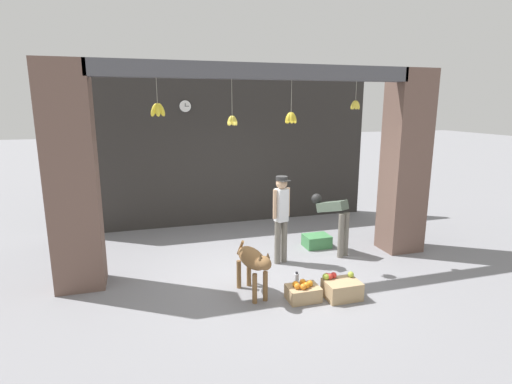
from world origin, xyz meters
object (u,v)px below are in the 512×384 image
(shopkeeper, at_px, (281,213))
(water_bottle, at_px, (297,280))
(worker_stooping, at_px, (334,216))
(fruit_crate_oranges, at_px, (303,292))
(wall_clock, at_px, (185,106))
(fruit_crate_apples, at_px, (341,288))
(dog, at_px, (253,261))
(produce_box_green, at_px, (317,241))

(shopkeeper, xyz_separation_m, water_bottle, (-0.11, -1.02, -0.79))
(worker_stooping, relative_size, water_bottle, 4.19)
(fruit_crate_oranges, relative_size, wall_clock, 1.74)
(wall_clock, bearing_deg, fruit_crate_oranges, -74.67)
(fruit_crate_apples, relative_size, water_bottle, 1.95)
(dog, xyz_separation_m, water_bottle, (0.71, 0.05, -0.42))
(produce_box_green, bearing_deg, shopkeeper, -150.17)
(worker_stooping, distance_m, wall_clock, 3.98)
(fruit_crate_oranges, bearing_deg, water_bottle, 81.41)
(fruit_crate_apples, xyz_separation_m, produce_box_green, (0.56, 2.04, -0.02))
(water_bottle, height_order, wall_clock, wall_clock)
(shopkeeper, distance_m, water_bottle, 1.29)
(worker_stooping, bearing_deg, produce_box_green, 86.66)
(produce_box_green, distance_m, water_bottle, 1.89)
(fruit_crate_oranges, relative_size, produce_box_green, 0.93)
(water_bottle, relative_size, wall_clock, 0.98)
(fruit_crate_apples, xyz_separation_m, water_bottle, (-0.50, 0.48, -0.02))
(dog, distance_m, fruit_crate_oranges, 0.84)
(shopkeeper, relative_size, wall_clock, 5.93)
(wall_clock, bearing_deg, dog, -82.88)
(dog, distance_m, shopkeeper, 1.39)
(dog, relative_size, water_bottle, 3.98)
(shopkeeper, height_order, wall_clock, wall_clock)
(fruit_crate_apples, distance_m, wall_clock, 5.15)
(worker_stooping, height_order, fruit_crate_oranges, worker_stooping)
(dog, xyz_separation_m, fruit_crate_apples, (1.21, -0.43, -0.39))
(produce_box_green, bearing_deg, water_bottle, -124.21)
(shopkeeper, xyz_separation_m, wall_clock, (-1.28, 2.65, 1.81))
(fruit_crate_oranges, bearing_deg, dog, 151.98)
(dog, bearing_deg, shopkeeper, 132.13)
(shopkeeper, height_order, fruit_crate_apples, shopkeeper)
(dog, relative_size, worker_stooping, 0.95)
(fruit_crate_apples, height_order, wall_clock, wall_clock)
(fruit_crate_apples, bearing_deg, produce_box_green, 74.62)
(dog, xyz_separation_m, worker_stooping, (1.92, 1.22, 0.18))
(shopkeeper, bearing_deg, water_bottle, 67.44)
(produce_box_green, bearing_deg, dog, -137.70)
(shopkeeper, height_order, produce_box_green, shopkeeper)
(shopkeeper, height_order, water_bottle, shopkeeper)
(dog, height_order, worker_stooping, worker_stooping)
(produce_box_green, xyz_separation_m, water_bottle, (-1.06, -1.56, 0.00))
(dog, height_order, fruit_crate_oranges, dog)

